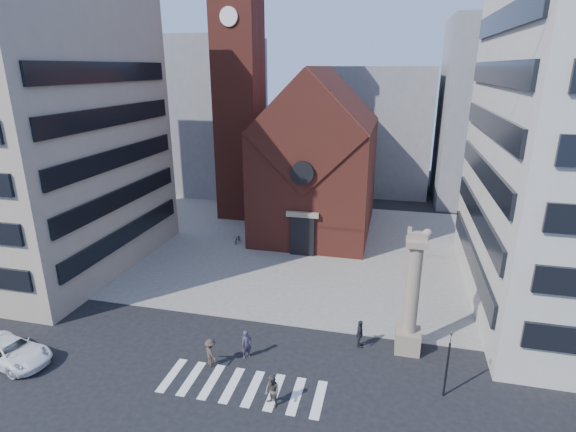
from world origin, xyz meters
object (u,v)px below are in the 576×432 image
object	(u,v)px
traffic_light	(448,362)
scooter_0	(238,239)
pedestrian_2	(360,334)
lion_column	(411,304)
pedestrian_0	(247,344)
pedestrian_1	(272,392)
white_car	(12,352)

from	to	relation	value
traffic_light	scooter_0	size ratio (longest dim) A/B	2.69
pedestrian_2	scooter_0	bearing A→B (deg)	42.49
traffic_light	lion_column	bearing A→B (deg)	116.46
pedestrian_0	pedestrian_1	size ratio (longest dim) A/B	1.00
white_car	traffic_light	bearing A→B (deg)	-72.17
pedestrian_1	pedestrian_2	size ratio (longest dim) A/B	0.99
white_car	pedestrian_0	xyz separation A→B (m)	(14.37, 3.94, 0.21)
pedestrian_1	pedestrian_2	distance (m)	7.97
white_car	pedestrian_0	world-z (taller)	pedestrian_0
lion_column	traffic_light	xyz separation A→B (m)	(1.99, -4.00, -1.17)
pedestrian_0	pedestrian_1	xyz separation A→B (m)	(2.77, -3.88, 0.00)
lion_column	pedestrian_0	distance (m)	10.90
pedestrian_1	scooter_0	world-z (taller)	pedestrian_1
pedestrian_2	pedestrian_1	bearing A→B (deg)	148.58
pedestrian_0	pedestrian_2	distance (m)	7.55
white_car	pedestrian_1	bearing A→B (deg)	-78.78
lion_column	scooter_0	size ratio (longest dim) A/B	5.42
lion_column	traffic_light	distance (m)	4.62
lion_column	traffic_light	bearing A→B (deg)	-63.54
lion_column	traffic_light	size ratio (longest dim) A/B	2.02
pedestrian_0	pedestrian_2	bearing A→B (deg)	-22.10
white_car	scooter_0	xyz separation A→B (m)	(7.10, 22.64, -0.28)
lion_column	scooter_0	xyz separation A→B (m)	(-17.38, 15.48, -2.99)
lion_column	scooter_0	distance (m)	23.46
pedestrian_2	scooter_0	distance (m)	21.29
white_car	pedestrian_2	world-z (taller)	pedestrian_2
scooter_0	pedestrian_0	bearing A→B (deg)	-69.12
pedestrian_1	scooter_0	xyz separation A→B (m)	(-10.05, 22.58, -0.49)
white_car	pedestrian_2	xyz separation A→B (m)	(21.35, 6.82, 0.23)
lion_column	scooter_0	world-z (taller)	lion_column
traffic_light	pedestrian_2	size ratio (longest dim) A/B	2.20
white_car	pedestrian_0	distance (m)	14.90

